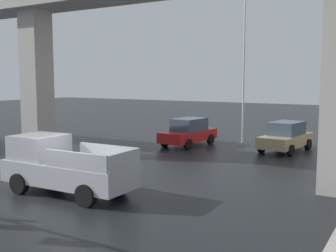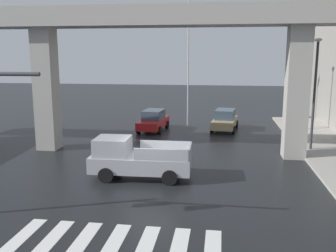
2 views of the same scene
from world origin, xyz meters
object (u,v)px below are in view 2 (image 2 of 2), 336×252
(street_lamp_mid_block, at_px, (315,81))
(flagpole, at_px, (189,50))
(sedan_tan, at_px, (225,120))
(sedan_red, at_px, (153,120))
(street_lamp_far_north, at_px, (295,76))
(pickup_truck, at_px, (135,159))

(street_lamp_mid_block, relative_size, flagpole, 0.62)
(sedan_tan, relative_size, sedan_red, 1.01)
(street_lamp_mid_block, distance_m, street_lamp_far_north, 6.66)
(sedan_tan, bearing_deg, street_lamp_far_north, 3.19)
(sedan_tan, distance_m, street_lamp_far_north, 6.65)
(street_lamp_mid_block, distance_m, flagpole, 11.93)
(sedan_red, relative_size, street_lamp_mid_block, 0.61)
(street_lamp_mid_block, bearing_deg, street_lamp_far_north, 90.00)
(flagpole, bearing_deg, street_lamp_far_north, -8.19)
(street_lamp_mid_block, height_order, street_lamp_far_north, same)
(pickup_truck, distance_m, street_lamp_far_north, 17.26)
(street_lamp_far_north, bearing_deg, street_lamp_mid_block, -90.00)
(flagpole, bearing_deg, street_lamp_mid_block, -42.31)
(sedan_red, bearing_deg, pickup_truck, -84.15)
(sedan_tan, distance_m, flagpole, 6.76)
(sedan_red, height_order, street_lamp_far_north, street_lamp_far_north)
(sedan_tan, height_order, street_lamp_far_north, street_lamp_far_north)
(sedan_red, relative_size, flagpole, 0.38)
(street_lamp_mid_block, bearing_deg, sedan_tan, 130.96)
(sedan_tan, relative_size, street_lamp_mid_block, 0.62)
(flagpole, bearing_deg, sedan_red, -135.78)
(pickup_truck, bearing_deg, street_lamp_mid_block, 33.98)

